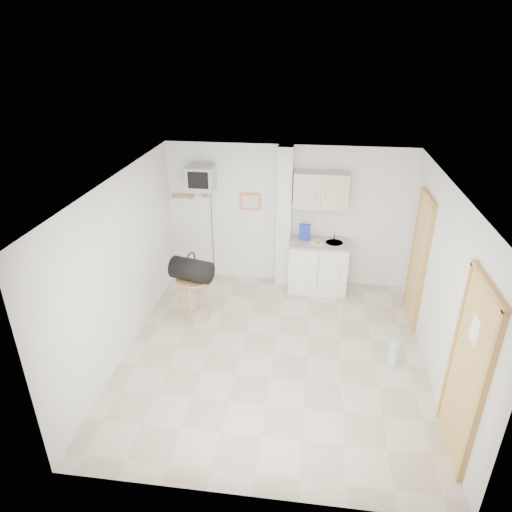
# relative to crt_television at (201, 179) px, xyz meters

# --- Properties ---
(ground) EXTENTS (4.50, 4.50, 0.00)m
(ground) POSITION_rel_crt_television_xyz_m (1.45, -2.02, -1.94)
(ground) COLOR beige
(ground) RESTS_ON ground
(room_envelope) EXTENTS (4.24, 4.54, 2.55)m
(room_envelope) POSITION_rel_crt_television_xyz_m (1.69, -1.93, -0.40)
(room_envelope) COLOR white
(room_envelope) RESTS_ON ground
(kitchenette) EXTENTS (1.03, 0.58, 2.10)m
(kitchenette) POSITION_rel_crt_television_xyz_m (2.02, -0.02, -1.13)
(kitchenette) COLOR white
(kitchenette) RESTS_ON ground
(crt_television) EXTENTS (0.44, 0.45, 2.15)m
(crt_television) POSITION_rel_crt_television_xyz_m (0.00, 0.00, 0.00)
(crt_television) COLOR slate
(crt_television) RESTS_ON ground
(round_table) EXTENTS (0.53, 0.53, 0.71)m
(round_table) POSITION_rel_crt_television_xyz_m (0.11, -1.23, -1.34)
(round_table) COLOR #B2874C
(round_table) RESTS_ON ground
(duffel_bag) EXTENTS (0.69, 0.50, 0.47)m
(duffel_bag) POSITION_rel_crt_television_xyz_m (0.10, -1.28, -1.05)
(duffel_bag) COLOR black
(duffel_bag) RESTS_ON round_table
(water_bottle) EXTENTS (0.13, 0.13, 0.40)m
(water_bottle) POSITION_rel_crt_television_xyz_m (3.09, -2.03, -1.76)
(water_bottle) COLOR #AFC9E8
(water_bottle) RESTS_ON ground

